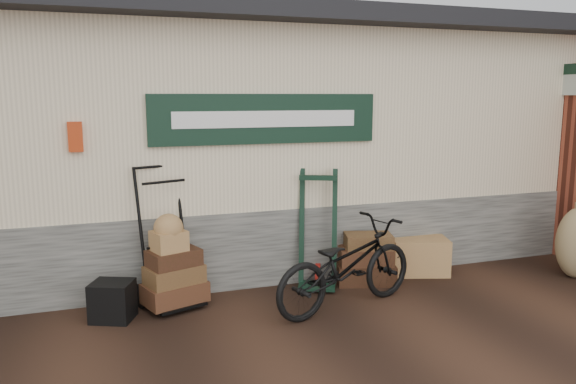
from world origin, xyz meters
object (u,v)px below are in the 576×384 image
object	(u,v)px
suitcase_stack	(365,258)
wicker_hamper	(419,256)
bicycle	(346,260)
green_barrow	(318,229)
porter_trolley	(166,235)
black_trunk	(113,301)

from	to	relation	value
suitcase_stack	wicker_hamper	bearing A→B (deg)	7.34
bicycle	green_barrow	bearing A→B (deg)	-15.67
porter_trolley	wicker_hamper	world-z (taller)	porter_trolley
wicker_hamper	black_trunk	size ratio (longest dim) A/B	1.77
porter_trolley	bicycle	distance (m)	1.91
green_barrow	bicycle	xyz separation A→B (m)	(0.02, -0.74, -0.16)
porter_trolley	bicycle	bearing A→B (deg)	-41.94
green_barrow	suitcase_stack	world-z (taller)	green_barrow
wicker_hamper	bicycle	xyz separation A→B (m)	(-1.37, -0.78, 0.30)
green_barrow	bicycle	distance (m)	0.76
wicker_hamper	bicycle	size ratio (longest dim) A/B	0.39
wicker_hamper	black_trunk	xyz separation A→B (m)	(-3.69, -0.31, -0.03)
green_barrow	black_trunk	world-z (taller)	green_barrow
suitcase_stack	green_barrow	bearing A→B (deg)	173.74
suitcase_stack	bicycle	distance (m)	0.91
porter_trolley	black_trunk	xyz separation A→B (m)	(-0.57, -0.27, -0.56)
porter_trolley	bicycle	size ratio (longest dim) A/B	0.84
green_barrow	suitcase_stack	size ratio (longest dim) A/B	2.01
suitcase_stack	bicycle	size ratio (longest dim) A/B	0.38
porter_trolley	black_trunk	distance (m)	0.85
porter_trolley	bicycle	world-z (taller)	porter_trolley
wicker_hamper	black_trunk	bearing A→B (deg)	-175.20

